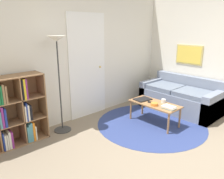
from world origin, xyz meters
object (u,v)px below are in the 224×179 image
at_px(floor_lamp, 58,55).
at_px(laptop, 143,99).
at_px(bookshelf, 4,115).
at_px(coffee_table, 155,105).
at_px(bowl, 154,104).
at_px(couch, 181,98).
at_px(cup, 163,101).

distance_m(floor_lamp, laptop, 1.87).
height_order(bookshelf, coffee_table, bookshelf).
distance_m(bookshelf, bowl, 2.55).
bearing_deg(couch, coffee_table, -178.22).
distance_m(couch, coffee_table, 1.04).
bearing_deg(cup, floor_lamp, 146.94).
bearing_deg(floor_lamp, couch, -19.95).
relative_size(bookshelf, coffee_table, 1.18).
distance_m(bookshelf, laptop, 2.51).
xyz_separation_m(bookshelf, couch, (3.44, -1.01, -0.25)).
bearing_deg(bookshelf, couch, -16.44).
height_order(bookshelf, cup, bookshelf).
xyz_separation_m(bookshelf, bowl, (2.29, -1.12, -0.09)).
bearing_deg(cup, coffee_table, 141.84).
relative_size(coffee_table, laptop, 2.75).
bearing_deg(laptop, bookshelf, 162.32).
bearing_deg(coffee_table, floor_lamp, 147.43).
bearing_deg(couch, bookshelf, 163.56).
relative_size(floor_lamp, laptop, 4.79).
relative_size(laptop, cup, 4.28).
height_order(bookshelf, bowl, bookshelf).
relative_size(couch, laptop, 4.74).
bearing_deg(bowl, floor_lamp, 143.34).
distance_m(bowl, cup, 0.25).
distance_m(couch, laptop, 1.09).
bearing_deg(bowl, coffee_table, 32.94).
bearing_deg(coffee_table, cup, -38.16).
height_order(bookshelf, laptop, bookshelf).
distance_m(bookshelf, cup, 2.78).
height_order(coffee_table, bowl, bowl).
relative_size(bookshelf, laptop, 3.24).
distance_m(floor_lamp, couch, 2.90).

